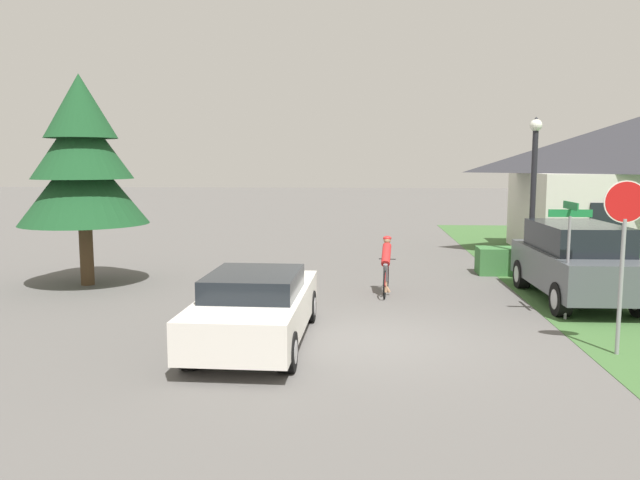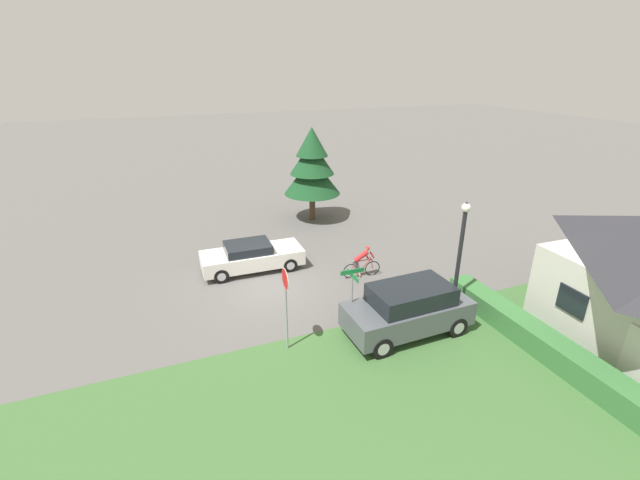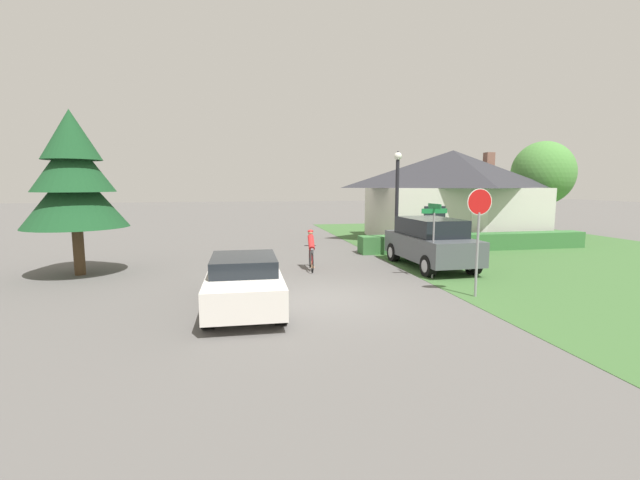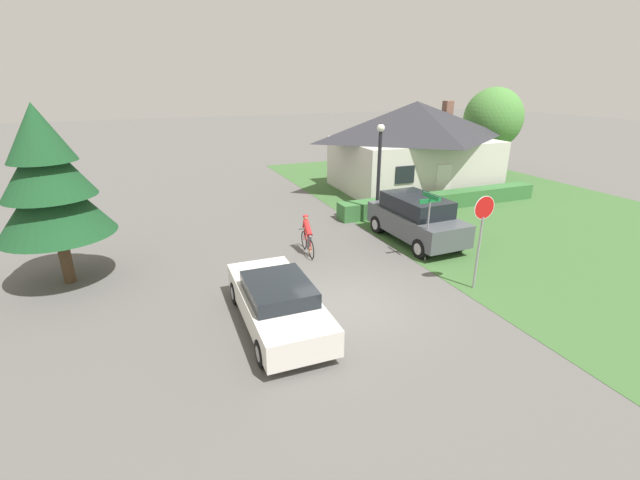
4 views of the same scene
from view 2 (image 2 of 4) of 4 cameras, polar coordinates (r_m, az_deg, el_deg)
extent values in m
plane|color=#5B5956|center=(18.75, -6.79, -6.53)|extent=(140.00, 140.00, 0.00)
cube|color=silver|center=(16.02, 36.57, -12.70)|extent=(0.90, 0.09, 2.00)
cube|color=black|center=(16.86, 30.55, -7.05)|extent=(1.10, 0.10, 0.90)
cube|color=#387038|center=(15.86, 31.27, -14.34)|extent=(11.54, 0.90, 0.80)
cube|color=silver|center=(20.32, -9.01, -2.33)|extent=(1.90, 4.71, 0.69)
cube|color=black|center=(20.07, -9.61, -1.00)|extent=(1.64, 2.10, 0.40)
cylinder|color=black|center=(21.46, -5.27, -1.57)|extent=(0.29, 0.66, 0.66)
cylinder|color=#ADADB2|center=(21.46, -5.27, -1.57)|extent=(0.30, 0.39, 0.38)
cylinder|color=black|center=(20.07, -4.04, -3.31)|extent=(0.29, 0.66, 0.66)
cylinder|color=#ADADB2|center=(20.07, -4.04, -3.31)|extent=(0.30, 0.39, 0.38)
cylinder|color=black|center=(20.95, -13.68, -2.78)|extent=(0.29, 0.66, 0.66)
cylinder|color=#ADADB2|center=(20.95, -13.68, -2.78)|extent=(0.30, 0.39, 0.38)
cylinder|color=black|center=(19.52, -13.03, -4.67)|extent=(0.29, 0.66, 0.66)
cylinder|color=#ADADB2|center=(19.52, -13.03, -4.67)|extent=(0.30, 0.39, 0.38)
torus|color=black|center=(19.45, 4.12, -4.17)|extent=(0.11, 0.72, 0.72)
torus|color=black|center=(19.80, 7.00, -3.77)|extent=(0.11, 0.72, 0.72)
cylinder|color=#B21E1E|center=(19.46, 4.86, -3.66)|extent=(0.05, 0.19, 0.56)
cylinder|color=#B21E1E|center=(19.58, 5.94, -3.43)|extent=(0.10, 0.66, 0.64)
cylinder|color=#B21E1E|center=(19.44, 5.77, -2.73)|extent=(0.11, 0.78, 0.10)
cylinder|color=#B21E1E|center=(19.53, 4.58, -4.26)|extent=(0.07, 0.35, 0.15)
cylinder|color=#B21E1E|center=(19.38, 4.40, -3.56)|extent=(0.05, 0.22, 0.44)
cylinder|color=#B21E1E|center=(19.68, 6.92, -3.14)|extent=(0.05, 0.12, 0.50)
cylinder|color=black|center=(19.56, 6.84, -2.50)|extent=(0.44, 0.07, 0.02)
ellipsoid|color=black|center=(19.31, 4.69, -2.90)|extent=(0.10, 0.21, 0.05)
cylinder|color=slate|center=(19.38, 4.66, -3.38)|extent=(0.13, 0.26, 0.47)
cylinder|color=slate|center=(19.48, 5.08, -3.51)|extent=(0.13, 0.26, 0.62)
cylinder|color=tan|center=(19.56, 4.83, -4.31)|extent=(0.08, 0.08, 0.30)
cylinder|color=tan|center=(19.63, 5.31, -4.54)|extent=(0.17, 0.08, 0.21)
cylinder|color=red|center=(19.31, 5.52, -2.17)|extent=(0.29, 0.72, 0.57)
cylinder|color=red|center=(19.39, 6.23, -2.12)|extent=(0.09, 0.26, 0.36)
cylinder|color=red|center=(19.51, 6.96, -1.99)|extent=(0.09, 0.26, 0.36)
sphere|color=tan|center=(19.28, 6.37, -1.17)|extent=(0.19, 0.19, 0.19)
ellipsoid|color=red|center=(19.26, 6.38, -1.04)|extent=(0.22, 0.18, 0.12)
cube|color=#4C5156|center=(15.78, 11.56, -9.58)|extent=(2.05, 4.57, 0.87)
cube|color=black|center=(15.44, 12.05, -7.11)|extent=(1.78, 2.88, 0.65)
cylinder|color=black|center=(17.39, 14.13, -8.19)|extent=(0.31, 0.76, 0.75)
cylinder|color=#ADADB2|center=(17.39, 14.13, -8.19)|extent=(0.32, 0.44, 0.44)
cylinder|color=black|center=(16.29, 17.73, -10.91)|extent=(0.31, 0.76, 0.75)
cylinder|color=#ADADB2|center=(16.29, 17.73, -10.91)|extent=(0.32, 0.44, 0.44)
cylinder|color=black|center=(15.91, 5.01, -10.64)|extent=(0.31, 0.76, 0.75)
cylinder|color=#ADADB2|center=(15.91, 5.01, -10.64)|extent=(0.32, 0.44, 0.44)
cylinder|color=black|center=(14.70, 8.19, -13.95)|extent=(0.31, 0.76, 0.75)
cylinder|color=#ADADB2|center=(14.70, 8.19, -13.95)|extent=(0.32, 0.44, 0.44)
cylinder|color=gray|center=(14.51, -4.48, -10.41)|extent=(0.07, 0.07, 2.38)
cylinder|color=red|center=(13.76, -4.67, -5.22)|extent=(0.69, 0.04, 0.68)
cylinder|color=silver|center=(13.76, -4.67, -5.22)|extent=(0.73, 0.04, 0.73)
cylinder|color=black|center=(16.80, 17.95, -3.16)|extent=(0.15, 0.15, 4.18)
sphere|color=white|center=(16.00, 18.90, 4.10)|extent=(0.33, 0.33, 0.33)
cone|color=black|center=(15.95, 18.97, 4.67)|extent=(0.20, 0.20, 0.13)
cylinder|color=gray|center=(15.41, 4.22, -8.62)|extent=(0.06, 0.06, 2.22)
cube|color=#197238|center=(14.84, 4.35, -4.76)|extent=(0.90, 0.03, 0.16)
cube|color=#197238|center=(14.76, 4.37, -4.20)|extent=(0.03, 0.90, 0.16)
cylinder|color=#4C3823|center=(26.57, -1.03, 4.51)|extent=(0.36, 0.36, 1.67)
cone|color=#194723|center=(26.03, -1.06, 8.59)|extent=(3.40, 3.40, 2.22)
cone|color=#194723|center=(25.79, -1.08, 10.94)|extent=(2.65, 2.65, 1.95)
cone|color=#194723|center=(25.62, -1.10, 13.00)|extent=(1.90, 1.90, 1.69)
camera|label=1|loc=(18.66, -43.62, -1.82)|focal=35.00mm
camera|label=3|loc=(20.54, -40.93, 0.07)|focal=24.00mm
camera|label=4|loc=(21.91, -38.10, 10.52)|focal=24.00mm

